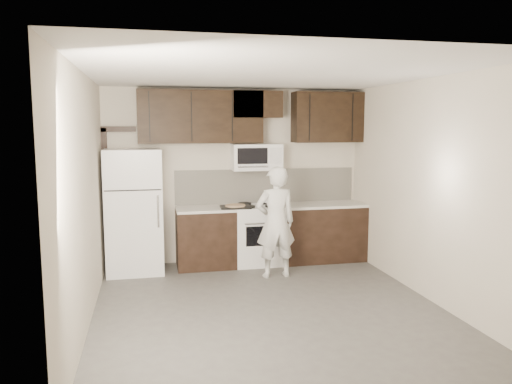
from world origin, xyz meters
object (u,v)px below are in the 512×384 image
object	(u,v)px
stove	(258,234)
person	(276,222)
refrigerator	(134,211)
microwave	(256,157)

from	to	relation	value
stove	person	xyz separation A→B (m)	(0.09, -0.73, 0.33)
stove	refrigerator	size ratio (longest dim) A/B	0.52
stove	microwave	size ratio (longest dim) A/B	1.24
refrigerator	person	size ratio (longest dim) A/B	1.15
stove	microwave	bearing A→B (deg)	90.10
refrigerator	stove	bearing A→B (deg)	1.51
stove	person	distance (m)	0.80
person	microwave	bearing A→B (deg)	-87.66
stove	refrigerator	distance (m)	1.90
microwave	refrigerator	distance (m)	2.00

